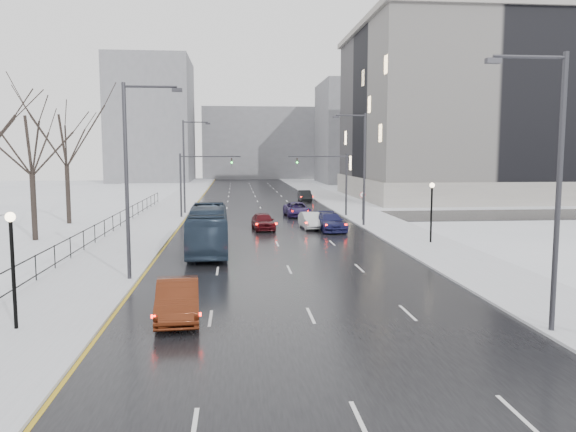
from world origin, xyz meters
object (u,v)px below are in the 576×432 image
object	(u,v)px
tree_park_d	(36,242)
sedan_left_near	(178,299)
mast_signal_left	(191,178)
sedan_right_cross	(297,209)
lamppost_l	(12,253)
bus	(208,229)
streetlight_r_mid	(362,164)
mast_signal_right	(336,177)
sedan_right_far	(330,222)
streetlight_l_near	(131,171)
tree_park_e	(69,225)
sedan_right_distant	(305,196)
sedan_center_near	(263,221)
sedan_right_near	(311,220)
streetlight_l_far	(186,162)
no_uturn_sign	(363,197)
lamppost_r_mid	(432,204)
streetlight_r_near	(553,179)

from	to	relation	value
tree_park_d	sedan_left_near	xyz separation A→B (m)	(12.53, -20.91, 0.81)
mast_signal_left	sedan_right_cross	world-z (taller)	mast_signal_left
lamppost_l	bus	xyz separation A→B (m)	(6.20, 16.42, -1.42)
tree_park_d	streetlight_r_mid	distance (m)	27.24
mast_signal_right	sedan_left_near	xyz separation A→B (m)	(-12.59, -34.91, -3.30)
sedan_right_far	streetlight_l_near	bearing A→B (deg)	-130.75
tree_park_d	tree_park_e	size ratio (longest dim) A/B	0.93
lamppost_l	sedan_right_far	size ratio (longest dim) A/B	0.84
tree_park_e	sedan_right_cross	world-z (taller)	tree_park_e
sedan_right_cross	streetlight_r_mid	bearing A→B (deg)	-63.05
bus	sedan_right_distant	xyz separation A→B (m)	(11.27, 38.50, -0.76)
bus	streetlight_r_mid	bearing A→B (deg)	40.25
bus	mast_signal_left	bearing A→B (deg)	95.84
tree_park_d	sedan_center_near	distance (m)	17.79
sedan_right_near	sedan_right_far	distance (m)	2.09
streetlight_l_far	lamppost_l	size ratio (longest dim) A/B	2.34
streetlight_l_near	sedan_right_cross	world-z (taller)	streetlight_l_near
mast_signal_right	sedan_right_cross	xyz separation A→B (m)	(-3.97, 0.47, -3.35)
lamppost_l	no_uturn_sign	distance (m)	37.85
tree_park_d	no_uturn_sign	size ratio (longest dim) A/B	4.63
streetlight_l_near	sedan_center_near	bearing A→B (deg)	67.97
sedan_right_cross	lamppost_r_mid	bearing A→B (deg)	-70.16
streetlight_l_far	sedan_right_cross	size ratio (longest dim) A/B	1.93
tree_park_e	sedan_right_near	size ratio (longest dim) A/B	3.18
mast_signal_left	mast_signal_right	bearing A→B (deg)	0.00
streetlight_l_near	mast_signal_right	size ratio (longest dim) A/B	1.54
sedan_right_far	sedan_left_near	bearing A→B (deg)	-116.60
tree_park_e	lamppost_l	xyz separation A→B (m)	(7.20, -32.00, 2.94)
streetlight_r_near	sedan_right_far	distance (m)	28.09
tree_park_e	streetlight_r_near	world-z (taller)	streetlight_r_near
lamppost_l	sedan_center_near	xyz separation A→B (m)	(10.36, 26.61, -2.17)
sedan_center_near	sedan_right_cross	xyz separation A→B (m)	(4.00, 9.86, -0.01)
lamppost_r_mid	tree_park_d	bearing A→B (deg)	172.09
mast_signal_right	mast_signal_left	distance (m)	14.65
mast_signal_right	sedan_right_distant	bearing A→B (deg)	92.58
bus	sedan_center_near	size ratio (longest dim) A/B	2.49
streetlight_r_near	tree_park_d	bearing A→B (deg)	137.25
no_uturn_sign	streetlight_l_near	bearing A→B (deg)	-125.89
sedan_right_near	lamppost_r_mid	bearing A→B (deg)	-54.62
streetlight_l_near	lamppost_r_mid	distance (m)	21.78
streetlight_r_near	mast_signal_left	distance (m)	41.06
sedan_center_near	sedan_right_far	size ratio (longest dim) A/B	0.84
no_uturn_sign	sedan_right_near	size ratio (longest dim) A/B	0.64
sedan_left_near	bus	world-z (taller)	bus
sedan_right_cross	sedan_right_distant	world-z (taller)	sedan_right_distant
tree_park_e	streetlight_l_near	world-z (taller)	streetlight_l_near
tree_park_e	sedan_right_distant	distance (m)	33.68
tree_park_e	streetlight_l_near	distance (m)	26.61
streetlight_l_near	sedan_left_near	size ratio (longest dim) A/B	2.14
streetlight_r_mid	no_uturn_sign	bearing A→B (deg)	75.52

